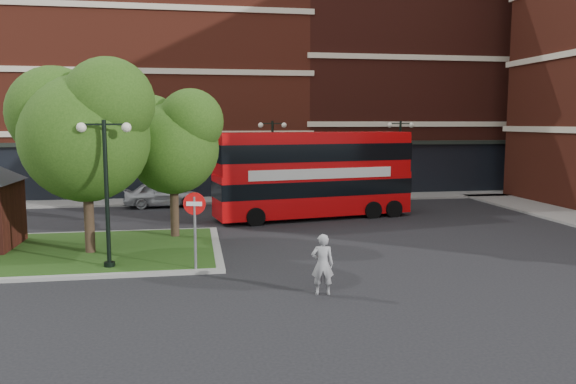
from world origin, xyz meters
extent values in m
plane|color=black|center=(0.00, 0.00, 0.00)|extent=(120.00, 120.00, 0.00)
cube|color=slate|center=(0.00, 16.50, 0.06)|extent=(44.00, 3.00, 0.12)
cube|color=maroon|center=(-8.00, 24.00, 7.00)|extent=(26.00, 12.00, 14.00)
cube|color=#471911|center=(14.00, 24.00, 8.00)|extent=(18.00, 12.00, 16.00)
cube|color=gray|center=(-8.00, 3.00, 0.06)|extent=(12.60, 7.60, 0.12)
cube|color=#19380F|center=(-8.00, 3.00, 0.07)|extent=(12.00, 7.00, 0.15)
cylinder|color=#2D2116|center=(-6.50, 2.50, 1.96)|extent=(0.36, 0.36, 3.92)
sphere|color=#204511|center=(-6.50, 2.50, 4.34)|extent=(4.60, 4.60, 4.60)
sphere|color=#204511|center=(-7.65, 3.19, 5.25)|extent=(3.45, 3.45, 3.45)
sphere|color=#204511|center=(-5.58, 2.04, 5.60)|extent=(3.22, 3.22, 3.22)
cylinder|color=#2D2116|center=(-3.50, 5.00, 1.74)|extent=(0.36, 0.36, 3.47)
sphere|color=#204511|center=(-3.50, 5.00, 3.84)|extent=(3.80, 3.80, 3.80)
sphere|color=#204511|center=(-4.45, 5.57, 4.65)|extent=(2.85, 2.85, 2.85)
sphere|color=#204511|center=(-2.74, 4.62, 4.96)|extent=(2.66, 2.66, 2.66)
cylinder|color=black|center=(-5.50, 0.20, 2.50)|extent=(0.14, 0.14, 5.00)
cylinder|color=black|center=(-5.50, 0.20, 0.15)|extent=(0.36, 0.36, 0.30)
cube|color=black|center=(-5.50, 0.20, 4.85)|extent=(1.40, 0.06, 0.06)
sphere|color=#F2EACC|center=(-6.20, 0.20, 4.75)|extent=(0.32, 0.32, 0.32)
sphere|color=#F2EACC|center=(-4.80, 0.20, 4.75)|extent=(0.32, 0.32, 0.32)
cylinder|color=black|center=(2.00, 14.50, 2.50)|extent=(0.14, 0.14, 5.00)
cylinder|color=black|center=(2.00, 14.50, 0.15)|extent=(0.36, 0.36, 0.30)
cube|color=black|center=(2.00, 14.50, 4.85)|extent=(1.40, 0.06, 0.06)
sphere|color=#F2EACC|center=(1.30, 14.50, 4.75)|extent=(0.32, 0.32, 0.32)
sphere|color=#F2EACC|center=(2.70, 14.50, 4.75)|extent=(0.32, 0.32, 0.32)
cylinder|color=black|center=(10.00, 14.50, 2.50)|extent=(0.14, 0.14, 5.00)
cylinder|color=black|center=(10.00, 14.50, 0.15)|extent=(0.36, 0.36, 0.30)
cube|color=black|center=(10.00, 14.50, 4.85)|extent=(1.40, 0.06, 0.06)
sphere|color=#F2EACC|center=(9.30, 14.50, 4.75)|extent=(0.32, 0.32, 0.32)
sphere|color=#F2EACC|center=(10.70, 14.50, 4.75)|extent=(0.32, 0.32, 0.32)
cube|color=#C0070A|center=(3.40, 9.29, 1.38)|extent=(10.40, 4.07, 1.94)
cube|color=#C0070A|center=(3.40, 9.29, 3.32)|extent=(10.30, 4.03, 1.94)
cube|color=black|center=(3.40, 9.29, 3.42)|extent=(10.40, 4.07, 0.88)
cube|color=silver|center=(3.60, 8.13, 2.40)|extent=(7.50, 1.38, 0.51)
imported|color=gray|center=(0.91, -3.50, 0.88)|extent=(0.70, 0.52, 1.77)
imported|color=#A3A6AA|center=(-4.51, 14.50, 0.75)|extent=(4.52, 2.06, 1.50)
imported|color=silver|center=(3.00, 14.64, 0.77)|extent=(4.82, 2.02, 1.55)
cylinder|color=slate|center=(-2.67, -0.50, 1.26)|extent=(0.09, 0.09, 2.52)
cylinder|color=red|center=(-2.67, -0.50, 2.29)|extent=(0.72, 0.24, 0.73)
cube|color=white|center=(-2.67, -0.50, 2.29)|extent=(0.51, 0.18, 0.14)
camera|label=1|loc=(-2.66, -18.76, 4.91)|focal=35.00mm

